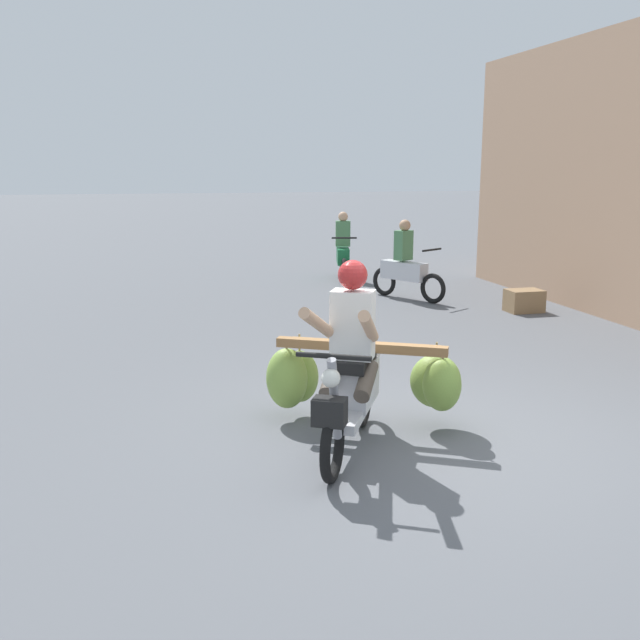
{
  "coord_description": "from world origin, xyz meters",
  "views": [
    {
      "loc": [
        -2.36,
        -5.32,
        2.3
      ],
      "look_at": [
        -0.79,
        1.01,
        0.9
      ],
      "focal_mm": 40.06,
      "sensor_mm": 36.0,
      "label": 1
    }
  ],
  "objects_px": {
    "motorbike_distant_ahead_right": "(405,267)",
    "motorbike_main_loaded": "(359,375)",
    "produce_crate": "(524,301)",
    "motorbike_distant_ahead_left": "(343,252)"
  },
  "relations": [
    {
      "from": "motorbike_distant_ahead_right",
      "to": "motorbike_main_loaded",
      "type": "bearing_deg",
      "value": -113.95
    },
    {
      "from": "motorbike_main_loaded",
      "to": "motorbike_distant_ahead_right",
      "type": "bearing_deg",
      "value": 66.05
    },
    {
      "from": "motorbike_main_loaded",
      "to": "produce_crate",
      "type": "distance_m",
      "value": 6.21
    },
    {
      "from": "motorbike_distant_ahead_left",
      "to": "motorbike_distant_ahead_right",
      "type": "bearing_deg",
      "value": -79.26
    },
    {
      "from": "motorbike_main_loaded",
      "to": "motorbike_distant_ahead_left",
      "type": "bearing_deg",
      "value": 75.18
    },
    {
      "from": "motorbike_distant_ahead_right",
      "to": "motorbike_distant_ahead_left",
      "type": "bearing_deg",
      "value": 100.74
    },
    {
      "from": "motorbike_main_loaded",
      "to": "produce_crate",
      "type": "bearing_deg",
      "value": 47.43
    },
    {
      "from": "motorbike_distant_ahead_right",
      "to": "produce_crate",
      "type": "relative_size",
      "value": 2.57
    },
    {
      "from": "motorbike_main_loaded",
      "to": "motorbike_distant_ahead_right",
      "type": "height_order",
      "value": "motorbike_main_loaded"
    },
    {
      "from": "motorbike_distant_ahead_left",
      "to": "produce_crate",
      "type": "bearing_deg",
      "value": -64.22
    }
  ]
}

